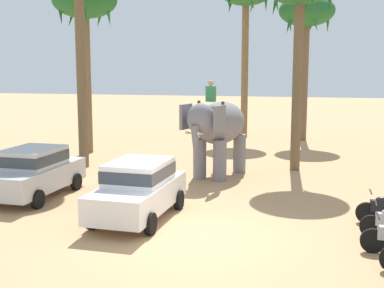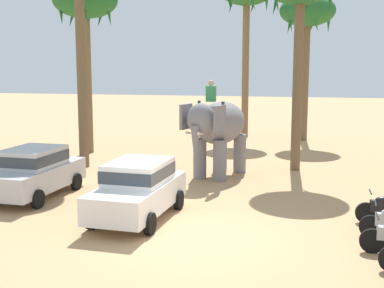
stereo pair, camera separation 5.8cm
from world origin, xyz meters
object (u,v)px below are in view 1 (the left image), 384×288
object	(u,v)px
palm_tree_leaning_seaward	(307,15)
car_sedan_foreground	(138,187)
car_parked_far_side	(34,170)
palm_tree_left_of_road	(85,5)
elephant_with_mahout	(218,127)

from	to	relation	value
palm_tree_leaning_seaward	car_sedan_foreground	bearing A→B (deg)	-104.83
car_sedan_foreground	car_parked_far_side	bearing A→B (deg)	159.46
car_parked_far_side	palm_tree_left_of_road	world-z (taller)	palm_tree_left_of_road
car_parked_far_side	palm_tree_left_of_road	bearing A→B (deg)	102.09
car_parked_far_side	palm_tree_left_of_road	size ratio (longest dim) A/B	0.49
elephant_with_mahout	palm_tree_left_of_road	distance (m)	10.07
elephant_with_mahout	car_parked_far_side	bearing A→B (deg)	-140.02
car_sedan_foreground	elephant_with_mahout	size ratio (longest dim) A/B	1.04
elephant_with_mahout	car_sedan_foreground	bearing A→B (deg)	-101.74
car_parked_far_side	palm_tree_leaning_seaward	world-z (taller)	palm_tree_leaning_seaward
palm_tree_left_of_road	palm_tree_leaning_seaward	xyz separation A→B (m)	(10.67, 6.80, -0.08)
car_parked_far_side	elephant_with_mahout	world-z (taller)	elephant_with_mahout
car_sedan_foreground	car_parked_far_side	world-z (taller)	same
car_sedan_foreground	palm_tree_left_of_road	xyz separation A→B (m)	(-6.11, 10.43, 6.42)
car_sedan_foreground	palm_tree_leaning_seaward	bearing A→B (deg)	75.17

